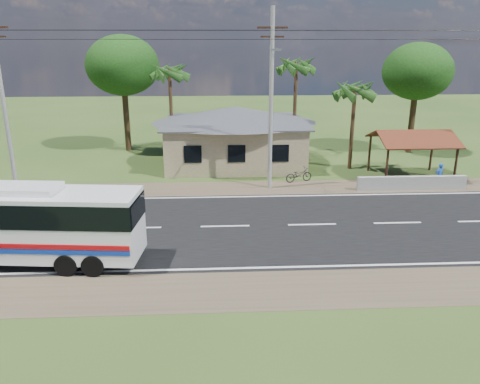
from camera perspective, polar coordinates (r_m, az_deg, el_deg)
The scene contains 14 objects.
ground at distance 24.03m, azimuth -1.83°, elevation -4.23°, with size 120.00×120.00×0.00m, color #2C4719.
road at distance 24.02m, azimuth -1.83°, elevation -4.20°, with size 120.00×16.00×0.03m.
house at distance 35.85m, azimuth -0.70°, elevation 7.62°, with size 12.40×10.00×5.00m.
waiting_shed at distance 34.12m, azimuth 20.32°, elevation 6.13°, with size 5.20×4.48×3.35m.
concrete_barrier at distance 31.67m, azimuth 20.20°, elevation 1.03°, with size 7.00×0.30×0.90m, color #9E9E99.
utility_poles at distance 29.08m, azimuth 3.15°, elevation 11.41°, with size 32.80×2.22×11.00m.
palm_near at distance 34.85m, azimuth 13.85°, elevation 11.91°, with size 2.80×2.80×6.70m.
palm_mid at distance 38.33m, azimuth 6.88°, elevation 14.97°, with size 2.80×2.80×8.20m.
palm_far at distance 38.50m, azimuth -8.60°, elevation 14.19°, with size 2.80×2.80×7.70m.
tree_behind_house at distance 41.01m, azimuth -14.12°, elevation 14.70°, with size 6.00×6.00×9.61m.
tree_behind_shed at distance 41.67m, azimuth 20.81°, elevation 13.54°, with size 5.60×5.60×9.02m.
coach_bus at distance 21.81m, azimuth -26.49°, elevation -2.98°, with size 11.30×3.43×3.46m.
motorcycle at distance 31.68m, azimuth 7.17°, elevation 2.10°, with size 0.65×1.87×0.98m, color black.
person at distance 32.50m, azimuth 23.10°, elevation 1.83°, with size 0.61×0.40×1.69m, color #1C489C.
Camera 1 is at (-0.37, -22.25, 9.06)m, focal length 35.00 mm.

